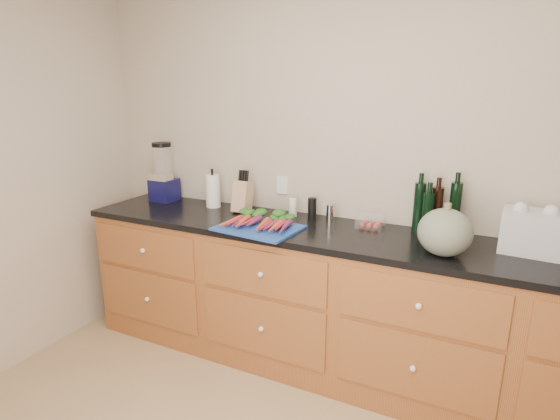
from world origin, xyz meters
The scene contains 15 objects.
wall_back centered at (0.00, 1.62, 1.30)m, with size 4.10×0.05×2.60m, color #BEB09E.
cabinets centered at (0.00, 1.30, 0.45)m, with size 3.60×0.64×0.90m.
countertop centered at (0.00, 1.30, 0.92)m, with size 3.64×0.62×0.04m, color black.
cutting_board centered at (-0.55, 1.14, 0.95)m, with size 0.49×0.37×0.01m, color #1D44A1.
carrots centered at (-0.55, 1.18, 0.98)m, with size 0.41×0.30×0.06m.
squash centered at (0.52, 1.17, 1.06)m, with size 0.27×0.27×0.25m, color #586352.
blender_appliance centered at (-1.54, 1.46, 1.13)m, with size 0.18×0.18×0.44m.
paper_towel centered at (-1.09, 1.46, 1.06)m, with size 0.10×0.10×0.24m, color white.
knife_block centered at (-0.83, 1.44, 1.05)m, with size 0.11×0.11×0.22m, color tan.
grinder_salt centered at (-0.47, 1.48, 1.00)m, with size 0.05×0.05×0.12m, color white.
grinder_pepper centered at (-0.33, 1.48, 1.01)m, with size 0.06×0.06×0.14m, color black.
canister_chrome centered at (-0.20, 1.48, 1.00)m, with size 0.05×0.05×0.11m, color silver.
tomato_box centered at (0.06, 1.47, 0.98)m, with size 0.16×0.13×0.07m, color white.
bottles centered at (0.43, 1.51, 1.08)m, with size 0.26×0.13×0.32m.
grocery_bag centered at (0.93, 1.42, 1.05)m, with size 0.30×0.24×0.22m, color silver, non-canonical shape.
Camera 1 is at (0.68, -1.10, 1.77)m, focal length 28.00 mm.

